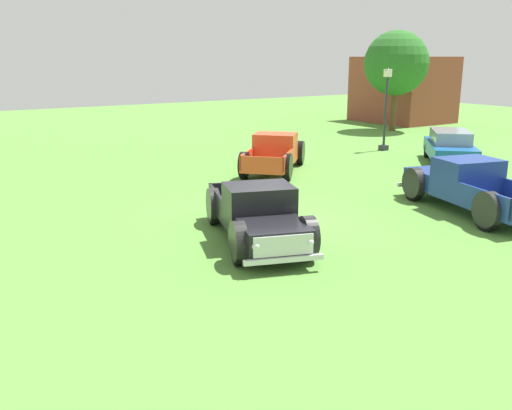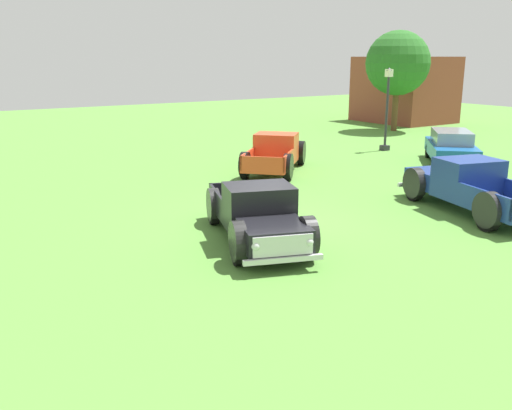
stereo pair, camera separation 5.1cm
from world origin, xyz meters
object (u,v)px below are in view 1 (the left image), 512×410
Objects in this scene: pickup_truck_foreground at (259,217)px; sedan_distant_a at (450,146)px; pickup_truck_behind_left at (276,153)px; oak_tree_east at (396,63)px; lamp_post_far at (386,108)px; pickup_truck_behind_right at (465,185)px.

sedan_distant_a is (-4.42, 12.77, 0.05)m from pickup_truck_foreground.
sedan_distant_a is (2.96, 7.05, 0.03)m from pickup_truck_behind_left.
pickup_truck_foreground is 9.34m from pickup_truck_behind_left.
pickup_truck_behind_left reaches higher than pickup_truck_foreground.
sedan_distant_a is 11.66m from oak_tree_east.
pickup_truck_behind_left is 1.11× the size of sedan_distant_a.
lamp_post_far is at bearing -49.74° from oak_tree_east.
pickup_truck_foreground is 0.84× the size of oak_tree_east.
pickup_truck_behind_right is 11.11m from lamp_post_far.
pickup_truck_behind_left is 0.88× the size of pickup_truck_behind_right.
lamp_post_far is 8.17m from oak_tree_east.
pickup_truck_foreground is at bearing -95.53° from pickup_truck_behind_right.
lamp_post_far is at bearing 98.79° from pickup_truck_behind_left.
pickup_truck_behind_right is (8.06, 1.23, 0.02)m from pickup_truck_behind_left.
oak_tree_east is at bearing 115.06° from pickup_truck_behind_left.
oak_tree_east is (-14.31, 12.14, 3.34)m from pickup_truck_behind_right.
pickup_truck_foreground is 23.70m from oak_tree_east.
oak_tree_east is (-13.63, 19.09, 3.38)m from pickup_truck_foreground.
oak_tree_east reaches higher than pickup_truck_behind_right.
pickup_truck_behind_right is at bearing 84.47° from pickup_truck_foreground.
pickup_truck_behind_left is at bearing -64.94° from oak_tree_east.
sedan_distant_a is at bearing 67.22° from pickup_truck_behind_left.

